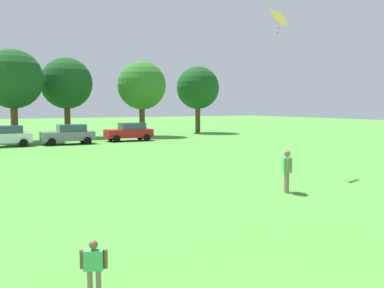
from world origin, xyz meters
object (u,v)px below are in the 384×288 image
adult_bystander (287,167)px  kite (279,19)px  child_kite_flyer (94,264)px  tree_far_right (198,88)px  parked_car_gray_2 (69,134)px  tree_center_left (13,79)px  parked_car_red_3 (129,132)px  tree_right (142,86)px  parked_car_white_1 (4,136)px  tree_center_right (66,84)px

adult_bystander → kite: size_ratio=1.34×
child_kite_flyer → tree_far_right: tree_far_right is taller
child_kite_flyer → kite: size_ratio=0.83×
adult_bystander → parked_car_gray_2: parked_car_gray_2 is taller
kite → tree_far_right: (11.41, 28.25, -1.94)m
kite → tree_center_left: bearing=110.2°
child_kite_flyer → tree_far_right: (22.70, 37.00, 4.80)m
parked_car_red_3 → tree_center_left: (-9.47, 4.35, 4.80)m
child_kite_flyer → tree_right: 37.93m
parked_car_red_3 → tree_right: (3.18, 4.85, 4.53)m
parked_car_red_3 → tree_far_right: (11.30, 7.16, 4.53)m
parked_car_gray_2 → parked_car_red_3: size_ratio=1.00×
tree_right → parked_car_gray_2: bearing=-147.7°
adult_bystander → parked_car_white_1: size_ratio=0.37×
kite → tree_far_right: 30.53m
tree_center_left → tree_far_right: tree_center_left is taller
tree_far_right → parked_car_gray_2: bearing=-155.0°
parked_car_white_1 → tree_center_left: bearing=-104.7°
parked_car_white_1 → tree_center_right: (6.63, 7.85, 4.69)m
parked_car_red_3 → tree_right: 7.36m
tree_far_right → tree_center_right: bearing=179.2°
child_kite_flyer → tree_right: size_ratio=0.13×
parked_car_red_3 → tree_right: bearing=-123.3°
adult_bystander → parked_car_red_3: bearing=-154.8°
adult_bystander → parked_car_red_3: 24.91m
child_kite_flyer → parked_car_white_1: (0.66, 29.35, 0.26)m
parked_car_white_1 → tree_right: (13.92, 5.34, 4.53)m
kite → parked_car_white_1: (-10.63, 20.60, -6.47)m
adult_bystander → kite: 7.80m
parked_car_red_3 → kite: bearing=89.7°
tree_center_right → tree_right: 7.71m
child_kite_flyer → parked_car_gray_2: (5.69, 29.07, 0.26)m
tree_center_right → kite: bearing=-82.0°
tree_center_left → tree_far_right: bearing=7.7°
child_kite_flyer → tree_center_left: (1.93, 34.18, 5.06)m
adult_bystander → tree_far_right: 35.14m
child_kite_flyer → tree_center_left: 34.61m
parked_car_gray_2 → tree_center_right: size_ratio=0.52×
tree_center_left → tree_right: 12.66m
parked_car_white_1 → tree_center_right: bearing=-130.2°
parked_car_white_1 → tree_right: bearing=-159.0°
tree_far_right → parked_car_white_1: bearing=-160.9°
parked_car_white_1 → tree_far_right: (22.04, 7.65, 4.53)m
kite → parked_car_red_3: (0.11, 21.09, -6.47)m
child_kite_flyer → adult_bystander: adult_bystander is taller
parked_car_gray_2 → tree_center_right: tree_center_right is taller
tree_center_left → tree_right: tree_center_left is taller
parked_car_red_3 → tree_center_right: tree_center_right is taller
parked_car_gray_2 → tree_center_left: tree_center_left is taller
kite → tree_center_left: 27.15m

